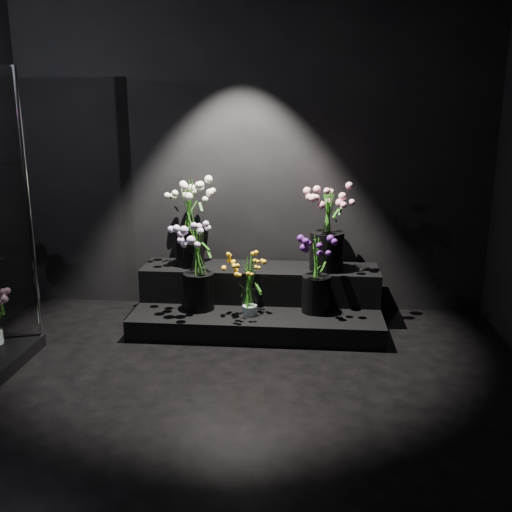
# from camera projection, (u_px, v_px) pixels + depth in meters

# --- Properties ---
(floor) EXTENTS (4.00, 4.00, 0.00)m
(floor) POSITION_uv_depth(u_px,v_px,m) (217.00, 424.00, 3.19)
(floor) COLOR black
(floor) RESTS_ON ground
(wall_back) EXTENTS (4.00, 0.00, 4.00)m
(wall_back) POSITION_uv_depth(u_px,v_px,m) (251.00, 147.00, 4.77)
(wall_back) COLOR black
(wall_back) RESTS_ON floor
(wall_front) EXTENTS (4.00, 0.00, 4.00)m
(wall_front) POSITION_uv_depth(u_px,v_px,m) (6.00, 315.00, 0.91)
(wall_front) COLOR black
(wall_front) RESTS_ON floor
(display_riser) EXTENTS (1.96, 0.87, 0.43)m
(display_riser) POSITION_uv_depth(u_px,v_px,m) (259.00, 300.00, 4.69)
(display_riser) COLOR black
(display_riser) RESTS_ON floor
(bouquet_orange_bells) EXTENTS (0.36, 0.36, 0.47)m
(bouquet_orange_bells) POSITION_uv_depth(u_px,v_px,m) (250.00, 284.00, 4.35)
(bouquet_orange_bells) COLOR white
(bouquet_orange_bells) RESTS_ON display_riser
(bouquet_lilac) EXTENTS (0.46, 0.46, 0.70)m
(bouquet_lilac) POSITION_uv_depth(u_px,v_px,m) (198.00, 261.00, 4.45)
(bouquet_lilac) COLOR black
(bouquet_lilac) RESTS_ON display_riser
(bouquet_purple) EXTENTS (0.38, 0.38, 0.60)m
(bouquet_purple) POSITION_uv_depth(u_px,v_px,m) (317.00, 271.00, 4.40)
(bouquet_purple) COLOR black
(bouquet_purple) RESTS_ON display_riser
(bouquet_cream_roses) EXTENTS (0.49, 0.49, 0.71)m
(bouquet_cream_roses) POSITION_uv_depth(u_px,v_px,m) (189.00, 217.00, 4.69)
(bouquet_cream_roses) COLOR black
(bouquet_cream_roses) RESTS_ON display_riser
(bouquet_pink_roses) EXTENTS (0.48, 0.48, 0.67)m
(bouquet_pink_roses) POSITION_uv_depth(u_px,v_px,m) (328.00, 225.00, 4.57)
(bouquet_pink_roses) COLOR black
(bouquet_pink_roses) RESTS_ON display_riser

